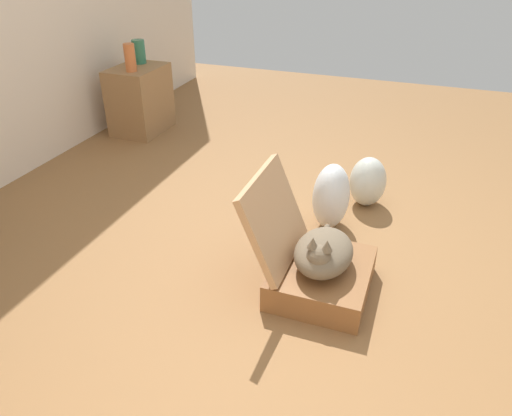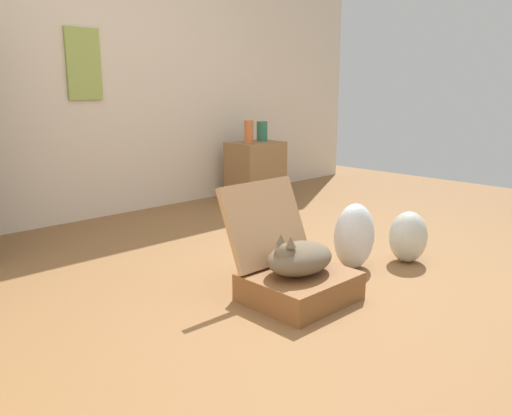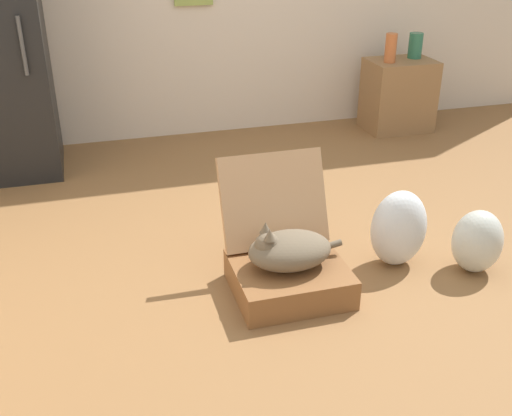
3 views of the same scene
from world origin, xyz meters
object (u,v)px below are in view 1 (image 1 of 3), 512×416
Objects in this scene: suitcase_base at (321,278)px; vase_tall at (130,58)px; vase_short at (139,52)px; side_table at (140,100)px; cat at (323,252)px; plastic_bag_clear at (368,182)px; plastic_bag_white at (331,196)px.

suitcase_base is 2.56m from vase_tall.
suitcase_base is 2.67× the size of vase_short.
side_table is 0.42m from vase_tall.
cat reaches higher than suitcase_base.
vase_tall is at bearing 53.19° from suitcase_base.
vase_short is at bearing 49.68° from cat.
vase_tall is 1.12× the size of vase_short.
cat is at bearing -130.32° from vase_short.
suitcase_base is at bearing -2.59° from cat.
side_table is at bearing 51.27° from cat.
vase_short is at bearing 17.39° from vase_tall.
vase_short is (1.76, 2.07, 0.43)m from cat.
side_table reaches higher than suitcase_base.
plastic_bag_clear is 2.33m from vase_short.
side_table is (1.00, 1.93, 0.08)m from plastic_bag_white.
cat is 1.44× the size of plastic_bag_clear.
side_table is at bearing 51.44° from suitcase_base.
suitcase_base is 2.77m from vase_short.
cat is 2.16× the size of vase_tall.
suitcase_base is 0.93× the size of side_table.
vase_tall is 0.27m from vase_short.
vase_tall is at bearing 75.66° from plastic_bag_clear.
plastic_bag_white is at bearing -119.91° from vase_short.
vase_short reaches higher than plastic_bag_white.
cat is 1.17× the size of plastic_bag_white.
suitcase_base is at bearing -126.81° from vase_tall.
cat is (-0.01, 0.00, 0.16)m from suitcase_base.
side_table is at bearing 72.65° from plastic_bag_clear.
vase_tall is (1.50, 1.99, 0.44)m from cat.
plastic_bag_white is at bearing -117.49° from side_table.
plastic_bag_white is at bearing 8.94° from cat.
side_table is 2.88× the size of vase_short.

